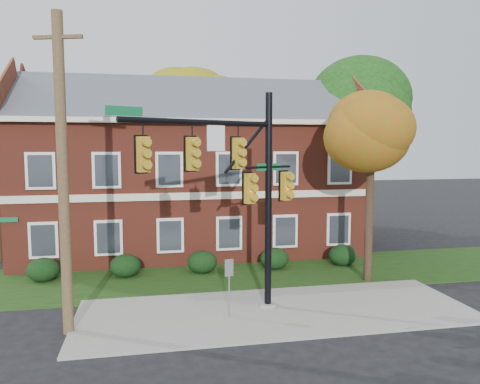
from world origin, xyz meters
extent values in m
plane|color=black|center=(0.00, 0.00, 0.00)|extent=(120.00, 120.00, 0.00)
cube|color=gray|center=(0.00, 1.00, 0.04)|extent=(14.00, 5.00, 0.08)
cube|color=#193811|center=(0.00, 6.00, 0.02)|extent=(30.00, 6.00, 0.04)
cube|color=maroon|center=(-2.00, 12.00, 3.50)|extent=(18.00, 8.00, 7.00)
cube|color=beige|center=(-2.00, 12.00, 7.12)|extent=(18.80, 8.80, 0.24)
cube|color=beige|center=(-2.00, 7.97, 3.50)|extent=(18.00, 0.12, 0.35)
ellipsoid|color=black|center=(-9.00, 6.70, 0.53)|extent=(1.40, 1.26, 1.05)
ellipsoid|color=black|center=(-5.50, 6.70, 0.53)|extent=(1.40, 1.26, 1.05)
ellipsoid|color=black|center=(-2.00, 6.70, 0.53)|extent=(1.40, 1.26, 1.05)
ellipsoid|color=black|center=(1.50, 6.70, 0.53)|extent=(1.40, 1.26, 1.05)
ellipsoid|color=black|center=(5.00, 6.70, 0.53)|extent=(1.40, 1.26, 1.05)
cylinder|color=black|center=(5.00, 4.00, 2.88)|extent=(0.36, 0.36, 5.76)
ellipsoid|color=#B9410F|center=(5.00, 4.00, 6.48)|extent=(4.25, 4.25, 3.60)
ellipsoid|color=#B9410F|center=(5.62, 3.62, 7.08)|extent=(3.50, 3.50, 3.00)
ellipsoid|color=#203D10|center=(-11.25, 10.55, 7.08)|extent=(4.20, 4.20, 3.60)
cylinder|color=black|center=(9.00, 13.00, 3.52)|extent=(0.36, 0.36, 7.04)
ellipsoid|color=#12360E|center=(9.00, 13.00, 7.92)|extent=(5.95, 5.95, 5.04)
ellipsoid|color=#12360E|center=(9.88, 12.47, 8.52)|extent=(4.90, 4.90, 4.20)
cylinder|color=black|center=(-1.00, 20.00, 3.84)|extent=(0.36, 0.36, 7.68)
ellipsoid|color=#C37D10|center=(-1.00, 20.00, 8.64)|extent=(6.46, 6.46, 5.47)
ellipsoid|color=#C37D10|center=(-0.05, 19.43, 9.24)|extent=(5.32, 5.32, 4.56)
cylinder|color=gray|center=(-0.20, 1.50, 0.09)|extent=(0.62, 0.62, 0.18)
cylinder|color=black|center=(-0.20, 1.50, 3.90)|extent=(0.32, 0.32, 7.80)
cylinder|color=black|center=(-2.73, 0.34, 6.69)|extent=(5.14, 2.48, 0.18)
cylinder|color=black|center=(-0.20, 1.50, 5.18)|extent=(1.86, 0.92, 0.09)
cube|color=#AD841B|center=(-4.55, -0.49, 5.68)|extent=(0.59, 0.51, 1.29)
cube|color=#AD841B|center=(-3.03, 0.20, 5.68)|extent=(0.59, 0.51, 1.29)
cube|color=#AD841B|center=(-1.41, 0.94, 5.68)|extent=(0.59, 0.51, 1.29)
cube|color=silver|center=(-2.22, 0.57, 6.19)|extent=(0.63, 0.32, 0.84)
cube|color=#0C5C2F|center=(-5.06, -0.73, 6.93)|extent=(1.03, 0.50, 0.27)
cube|color=#AD841B|center=(-0.96, 1.15, 4.46)|extent=(0.59, 0.51, 1.29)
cube|color=#AD841B|center=(0.56, 1.85, 4.46)|extent=(0.59, 0.51, 1.29)
cube|color=#0C5C2F|center=(-0.20, 1.50, 5.18)|extent=(0.98, 0.48, 0.26)
cylinder|color=brown|center=(-7.00, 0.52, 4.98)|extent=(0.41, 0.41, 9.96)
cube|color=brown|center=(-7.00, 0.52, 9.18)|extent=(1.51, 0.56, 0.11)
cylinder|color=slate|center=(-1.78, 0.69, 1.04)|extent=(0.07, 0.07, 2.09)
cube|color=slate|center=(-1.78, 0.69, 1.80)|extent=(0.31, 0.10, 0.59)
camera|label=1|loc=(-4.46, -14.64, 5.94)|focal=35.00mm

